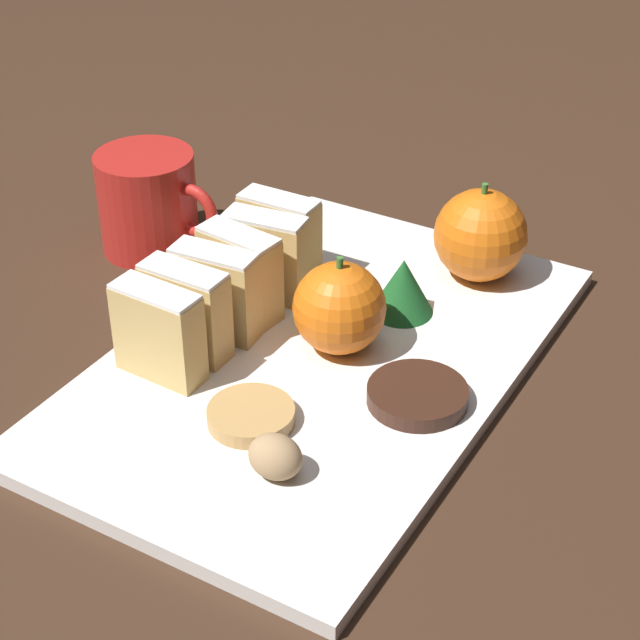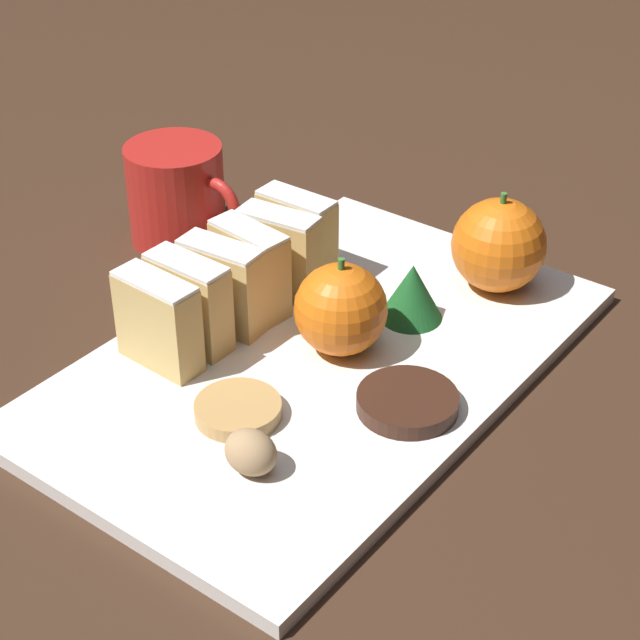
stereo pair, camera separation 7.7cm
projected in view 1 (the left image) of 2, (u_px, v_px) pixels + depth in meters
ground_plane at (320, 367)px, 0.80m from camera, size 6.00×6.00×0.00m
serving_platter at (320, 360)px, 0.79m from camera, size 0.27×0.43×0.01m
stollen_slice_front at (159, 333)px, 0.75m from camera, size 0.07×0.03×0.07m
stollen_slice_second at (186, 311)px, 0.77m from camera, size 0.07×0.03×0.07m
stollen_slice_third at (216, 292)px, 0.80m from camera, size 0.07×0.03×0.07m
stollen_slice_fourth at (240, 273)px, 0.82m from camera, size 0.07×0.03×0.07m
stollen_slice_fifth at (266, 256)px, 0.84m from camera, size 0.07×0.03×0.07m
stollen_slice_sixth at (280, 237)px, 0.87m from camera, size 0.07×0.03×0.07m
orange_near at (339, 308)px, 0.78m from camera, size 0.07×0.07×0.08m
orange_far at (480, 235)px, 0.86m from camera, size 0.08×0.08×0.08m
walnut at (275, 457)px, 0.67m from camera, size 0.04×0.03×0.03m
chocolate_cookie at (417, 395)px, 0.74m from camera, size 0.07×0.07×0.01m
gingerbread_cookie at (254, 417)px, 0.72m from camera, size 0.06×0.06×0.01m
evergreen_sprig at (403, 286)px, 0.83m from camera, size 0.05×0.05×0.05m
coffee_mug at (149, 202)px, 0.92m from camera, size 0.12×0.09×0.09m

